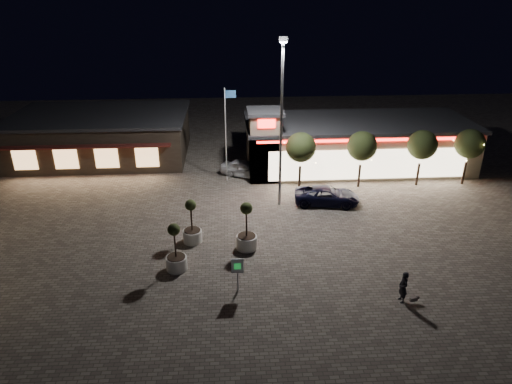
{
  "coord_description": "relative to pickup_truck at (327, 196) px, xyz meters",
  "views": [
    {
      "loc": [
        -1.86,
        -23.46,
        15.44
      ],
      "look_at": [
        0.06,
        6.0,
        2.02
      ],
      "focal_mm": 32.0,
      "sensor_mm": 36.0,
      "label": 1
    }
  ],
  "objects": [
    {
      "name": "restaurant_building",
      "position": [
        -19.65,
        12.08,
        1.47
      ],
      "size": [
        16.4,
        11.0,
        4.3
      ],
      "color": "#382D23",
      "rests_on": "ground"
    },
    {
      "name": "planter_right",
      "position": [
        -6.47,
        -6.15,
        0.31
      ],
      "size": [
        1.32,
        1.32,
        3.25
      ],
      "color": "silver",
      "rests_on": "ground"
    },
    {
      "name": "dog",
      "position": [
        2.19,
        -12.29,
        -0.4
      ],
      "size": [
        0.55,
        0.25,
        0.29
      ],
      "color": "#59514C",
      "rests_on": "ground"
    },
    {
      "name": "string_tree_c",
      "position": [
        8.35,
        3.11,
        2.87
      ],
      "size": [
        2.42,
        2.42,
        4.79
      ],
      "color": "#332319",
      "rests_on": "ground"
    },
    {
      "name": "string_tree_a",
      "position": [
        -1.65,
        3.11,
        2.87
      ],
      "size": [
        2.42,
        2.42,
        4.79
      ],
      "color": "#332319",
      "rests_on": "ground"
    },
    {
      "name": "flagpole",
      "position": [
        -7.56,
        5.11,
        4.06
      ],
      "size": [
        0.95,
        0.1,
        8.0
      ],
      "color": "white",
      "rests_on": "ground"
    },
    {
      "name": "floodlight_pole",
      "position": [
        -3.65,
        0.11,
        6.33
      ],
      "size": [
        0.6,
        0.4,
        12.38
      ],
      "color": "gray",
      "rests_on": "ground"
    },
    {
      "name": "planter_mid",
      "position": [
        -10.73,
        -8.25,
        0.25
      ],
      "size": [
        1.24,
        1.24,
        3.05
      ],
      "color": "silver",
      "rests_on": "ground"
    },
    {
      "name": "planter_left",
      "position": [
        -9.98,
        -5.09,
        0.25
      ],
      "size": [
        1.24,
        1.24,
        3.05
      ],
      "color": "silver",
      "rests_on": "ground"
    },
    {
      "name": "pedestrian",
      "position": [
        1.54,
        -12.09,
        0.21
      ],
      "size": [
        0.49,
        0.7,
        1.8
      ],
      "primitive_type": "imported",
      "rotation": [
        0.0,
        0.0,
        -1.47
      ],
      "color": "black",
      "rests_on": "ground"
    },
    {
      "name": "string_tree_b",
      "position": [
        3.35,
        3.11,
        2.87
      ],
      "size": [
        2.42,
        2.42,
        4.79
      ],
      "color": "#332319",
      "rests_on": "ground"
    },
    {
      "name": "retail_building",
      "position": [
        3.85,
        7.92,
        1.52
      ],
      "size": [
        20.4,
        8.4,
        6.1
      ],
      "color": "gray",
      "rests_on": "ground"
    },
    {
      "name": "string_tree_d",
      "position": [
        12.35,
        3.11,
        2.87
      ],
      "size": [
        2.42,
        2.42,
        4.79
      ],
      "color": "#332319",
      "rests_on": "ground"
    },
    {
      "name": "valet_sign",
      "position": [
        -7.17,
        -10.6,
        0.75
      ],
      "size": [
        0.68,
        0.09,
        2.06
      ],
      "color": "gray",
      "rests_on": "ground"
    },
    {
      "name": "white_sedan",
      "position": [
        -6.08,
        6.01,
        0.03
      ],
      "size": [
        4.54,
        3.34,
        1.44
      ],
      "primitive_type": "imported",
      "rotation": [
        0.0,
        0.0,
        1.13
      ],
      "color": "silver",
      "rests_on": "ground"
    },
    {
      "name": "ground",
      "position": [
        -5.65,
        -7.89,
        -0.69
      ],
      "size": [
        90.0,
        90.0,
        0.0
      ],
      "primitive_type": "plane",
      "color": "#6F655A",
      "rests_on": "ground"
    },
    {
      "name": "pickup_truck",
      "position": [
        0.0,
        0.0,
        0.0
      ],
      "size": [
        5.22,
        2.94,
        1.38
      ],
      "primitive_type": "imported",
      "rotation": [
        0.0,
        0.0,
        1.43
      ],
      "color": "black",
      "rests_on": "ground"
    }
  ]
}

